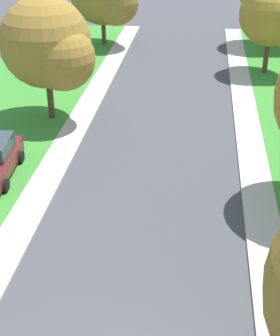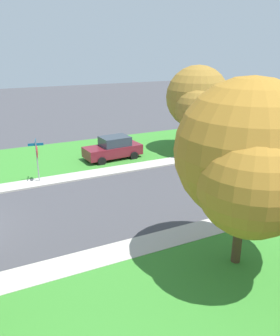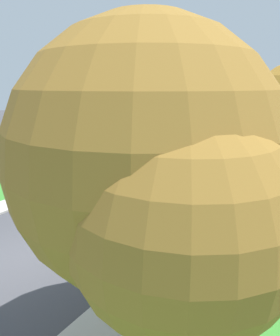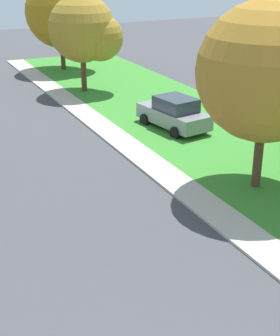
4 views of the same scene
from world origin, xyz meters
name	(u,v)px [view 3 (image 3 of 4)]	position (x,y,z in m)	size (l,w,h in m)	color
ground_plane	(22,255)	(0.00, 0.00, 0.00)	(120.00, 120.00, 0.00)	#424247
sidewalk_east	(244,188)	(4.70, 12.00, 0.05)	(1.40, 56.00, 0.10)	#B7B2A8
sidewalk_west	(122,165)	(-4.70, 12.00, 0.05)	(1.40, 56.00, 0.10)	#B7B2A8
lawn_west	(80,156)	(-9.40, 12.00, 0.04)	(8.00, 56.00, 0.08)	#38842D
stop_sign_far_corner	(45,160)	(-4.78, 4.91, 1.89)	(0.90, 0.90, 2.77)	#9E9EA3
car_blue_near_corner	(164,127)	(-9.49, 26.56, 0.87)	(2.28, 4.42, 1.76)	#1E389E
car_maroon_far_down_street	(89,153)	(-7.16, 10.87, 0.87)	(2.29, 4.42, 1.76)	maroon
tree_sidewalk_near	(153,171)	(6.27, -0.92, 4.57)	(5.60, 5.21, 7.34)	#4C3823
tree_across_left	(147,106)	(-6.08, 17.55, 4.21)	(5.27, 4.90, 6.83)	#4C3823
tree_corner_large	(212,99)	(-5.92, 33.27, 4.19)	(5.69, 5.29, 7.01)	#4C3823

